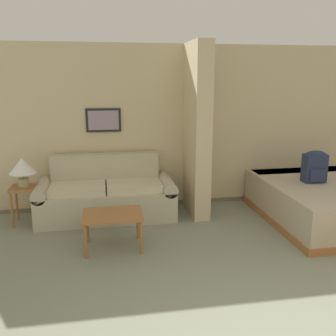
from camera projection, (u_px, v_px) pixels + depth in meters
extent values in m
cube|color=#CCB78E|center=(195.00, 126.00, 6.17)|extent=(7.79, 0.12, 2.60)
cube|color=#70644E|center=(195.00, 201.00, 6.40)|extent=(7.79, 0.02, 0.06)
cube|color=black|center=(103.00, 120.00, 5.81)|extent=(0.54, 0.02, 0.37)
cube|color=gray|center=(103.00, 120.00, 5.80)|extent=(0.47, 0.01, 0.30)
cube|color=#CCB78E|center=(197.00, 131.00, 5.68)|extent=(0.24, 0.87, 2.60)
cube|color=#B7AD8E|center=(107.00, 203.00, 5.68)|extent=(1.66, 0.84, 0.45)
cube|color=#B7AD8E|center=(105.00, 169.00, 5.87)|extent=(1.66, 0.20, 0.48)
cube|color=#B7AD8E|center=(44.00, 207.00, 5.52)|extent=(0.19, 0.84, 0.45)
cylinder|color=#B7AD8E|center=(42.00, 190.00, 5.46)|extent=(0.21, 0.84, 0.21)
cube|color=#B7AD8E|center=(167.00, 200.00, 5.83)|extent=(0.19, 0.84, 0.45)
cylinder|color=#B7AD8E|center=(167.00, 184.00, 5.77)|extent=(0.21, 0.84, 0.21)
cube|color=beige|center=(78.00, 188.00, 5.50)|extent=(0.81, 0.60, 0.10)
cube|color=beige|center=(134.00, 186.00, 5.63)|extent=(0.81, 0.60, 0.10)
cube|color=#996033|center=(113.00, 215.00, 4.61)|extent=(0.73, 0.53, 0.04)
cylinder|color=#996033|center=(86.00, 241.00, 4.39)|extent=(0.04, 0.04, 0.42)
cylinder|color=#996033|center=(141.00, 238.00, 4.50)|extent=(0.04, 0.04, 0.42)
cylinder|color=#996033|center=(87.00, 227.00, 4.82)|extent=(0.04, 0.04, 0.42)
cylinder|color=#996033|center=(138.00, 224.00, 4.93)|extent=(0.04, 0.04, 0.42)
cube|color=#996033|center=(24.00, 188.00, 5.40)|extent=(0.38, 0.38, 0.04)
cylinder|color=#996033|center=(12.00, 210.00, 5.28)|extent=(0.04, 0.04, 0.52)
cylinder|color=#996033|center=(36.00, 209.00, 5.33)|extent=(0.04, 0.04, 0.52)
cylinder|color=#996033|center=(17.00, 203.00, 5.59)|extent=(0.04, 0.04, 0.52)
cylinder|color=#996033|center=(39.00, 202.00, 5.64)|extent=(0.04, 0.04, 0.52)
cylinder|color=tan|center=(24.00, 183.00, 5.38)|extent=(0.15, 0.15, 0.12)
cylinder|color=tan|center=(23.00, 176.00, 5.35)|extent=(0.02, 0.02, 0.08)
cone|color=silver|center=(22.00, 166.00, 5.32)|extent=(0.37, 0.37, 0.22)
cube|color=#996033|center=(325.00, 217.00, 5.60)|extent=(1.76, 2.15, 0.10)
cube|color=tan|center=(327.00, 199.00, 5.54)|extent=(1.72, 2.11, 0.47)
cube|color=white|center=(299.00, 173.00, 6.29)|extent=(1.60, 0.36, 0.10)
cube|color=#232D4C|center=(314.00, 168.00, 5.52)|extent=(0.32, 0.19, 0.42)
cube|color=#232D4C|center=(318.00, 176.00, 5.44)|extent=(0.24, 0.03, 0.19)
ellipsoid|color=#232D4C|center=(316.00, 154.00, 5.47)|extent=(0.31, 0.18, 0.10)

